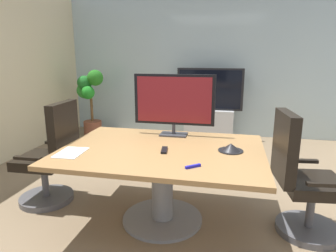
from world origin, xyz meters
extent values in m
plane|color=#7A664C|center=(0.00, 0.00, 0.00)|extent=(7.55, 7.55, 0.00)
cube|color=#9EB2B7|center=(0.00, 3.27, 1.32)|extent=(5.59, 0.10, 2.64)
cube|color=olive|center=(-0.11, -0.05, 0.70)|extent=(1.81, 1.29, 0.04)
cylinder|color=slate|center=(-0.11, -0.05, 0.34)|extent=(0.20, 0.20, 0.68)
cylinder|color=slate|center=(-0.11, -0.05, 0.01)|extent=(0.76, 0.76, 0.03)
cylinder|color=#4C4C51|center=(-1.44, 0.06, 0.03)|extent=(0.56, 0.56, 0.06)
cylinder|color=#4C4C51|center=(-1.44, 0.06, 0.24)|extent=(0.07, 0.07, 0.36)
cube|color=black|center=(-1.44, 0.06, 0.46)|extent=(0.49, 0.49, 0.10)
cube|color=black|center=(-1.17, 0.06, 0.79)|extent=(0.10, 0.46, 0.60)
cube|color=black|center=(-1.42, 0.32, 0.58)|extent=(0.28, 0.06, 0.03)
cube|color=black|center=(-1.41, -0.20, 0.58)|extent=(0.28, 0.06, 0.03)
cylinder|color=#4C4C51|center=(1.21, 0.03, 0.03)|extent=(0.56, 0.56, 0.06)
cylinder|color=#4C4C51|center=(1.21, 0.03, 0.24)|extent=(0.07, 0.07, 0.36)
cube|color=black|center=(1.21, 0.03, 0.46)|extent=(0.53, 0.53, 0.10)
cube|color=black|center=(0.94, -0.01, 0.79)|extent=(0.14, 0.46, 0.60)
cube|color=black|center=(1.22, -0.24, 0.58)|extent=(0.28, 0.08, 0.03)
cube|color=black|center=(1.16, 0.28, 0.58)|extent=(0.28, 0.08, 0.03)
cube|color=#333338|center=(-0.10, 0.41, 0.73)|extent=(0.28, 0.18, 0.02)
cylinder|color=#333338|center=(-0.10, 0.41, 0.79)|extent=(0.04, 0.04, 0.10)
cube|color=black|center=(-0.10, 0.42, 1.10)|extent=(0.84, 0.04, 0.52)
cube|color=maroon|center=(-0.10, 0.40, 1.10)|extent=(0.77, 0.01, 0.47)
cube|color=#B7BABC|center=(0.08, 2.92, 0.28)|extent=(0.90, 0.36, 0.55)
cube|color=black|center=(0.08, 2.90, 0.93)|extent=(1.20, 0.06, 0.76)
cube|color=black|center=(0.08, 2.87, 0.93)|extent=(1.12, 0.01, 0.69)
cylinder|color=brown|center=(-2.12, 2.58, 0.15)|extent=(0.34, 0.34, 0.30)
cylinder|color=brown|center=(-2.12, 2.58, 0.52)|extent=(0.05, 0.05, 0.44)
sphere|color=#226B1B|center=(-1.99, 2.54, 1.13)|extent=(0.29, 0.29, 0.29)
sphere|color=#269417|center=(-2.09, 2.71, 1.15)|extent=(0.20, 0.20, 0.20)
sphere|color=green|center=(-2.29, 2.67, 0.87)|extent=(0.30, 0.30, 0.30)
sphere|color=#1D6523|center=(-2.21, 2.53, 1.04)|extent=(0.27, 0.27, 0.27)
sphere|color=#1E8120|center=(-2.11, 2.45, 0.87)|extent=(0.25, 0.25, 0.25)
cone|color=black|center=(0.50, 0.00, 0.76)|extent=(0.19, 0.19, 0.07)
cylinder|color=black|center=(0.50, 0.00, 0.73)|extent=(0.22, 0.22, 0.01)
cube|color=black|center=(-0.08, -0.12, 0.73)|extent=(0.07, 0.18, 0.02)
cube|color=#1919A5|center=(0.22, -0.46, 0.73)|extent=(0.11, 0.10, 0.02)
cube|color=white|center=(-0.85, -0.35, 0.73)|extent=(0.22, 0.31, 0.01)
camera|label=1|loc=(0.48, -2.55, 1.56)|focal=31.69mm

